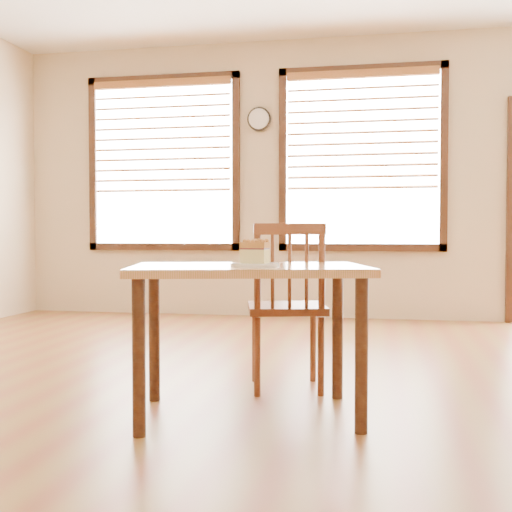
{
  "coord_description": "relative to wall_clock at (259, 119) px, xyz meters",
  "views": [
    {
      "loc": [
        0.51,
        -2.92,
        0.91
      ],
      "look_at": [
        -0.07,
        0.05,
        0.8
      ],
      "focal_mm": 45.0,
      "sensor_mm": 36.0,
      "label": 1
    }
  ],
  "objects": [
    {
      "name": "cafe_table_main",
      "position": [
        0.66,
        -3.77,
        -1.51
      ],
      "size": [
        1.29,
        1.01,
        0.75
      ],
      "rotation": [
        0.0,
        0.0,
        0.24
      ],
      "color": "#D28651",
      "rests_on": "ground"
    },
    {
      "name": "plate",
      "position": [
        0.73,
        -3.93,
        -1.39
      ],
      "size": [
        0.23,
        0.23,
        0.02
      ],
      "color": "white",
      "rests_on": "cafe_table_main"
    },
    {
      "name": "ground",
      "position": [
        0.8,
        -3.96,
        -2.15
      ],
      "size": [
        8.0,
        8.0,
        0.0
      ],
      "primitive_type": "plane",
      "color": "brown"
    },
    {
      "name": "wall_clock",
      "position": [
        0.0,
        0.0,
        0.0
      ],
      "size": [
        0.26,
        0.05,
        0.26
      ],
      "color": "black",
      "rests_on": "room_shell"
    },
    {
      "name": "window_left",
      "position": [
        -1.1,
        0.01,
        -0.34
      ],
      "size": [
        1.76,
        0.1,
        1.96
      ],
      "color": "white",
      "rests_on": "room_shell"
    },
    {
      "name": "window_right",
      "position": [
        1.1,
        0.01,
        -0.34
      ],
      "size": [
        1.76,
        0.1,
        1.96
      ],
      "color": "white",
      "rests_on": "room_shell"
    },
    {
      "name": "cake_slice",
      "position": [
        0.73,
        -3.93,
        -1.32
      ],
      "size": [
        0.14,
        0.1,
        0.12
      ],
      "rotation": [
        0.0,
        0.0,
        -0.12
      ],
      "color": "#E2D37F",
      "rests_on": "plate"
    },
    {
      "name": "room_shell",
      "position": [
        0.8,
        -3.96,
        -0.32
      ],
      "size": [
        8.0,
        8.0,
        8.0
      ],
      "color": "beige",
      "rests_on": "ground"
    },
    {
      "name": "cafe_chair_main",
      "position": [
        0.78,
        -3.22,
        -1.66
      ],
      "size": [
        0.53,
        0.53,
        0.97
      ],
      "rotation": [
        0.0,
        0.0,
        3.37
      ],
      "color": "brown",
      "rests_on": "ground"
    }
  ]
}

